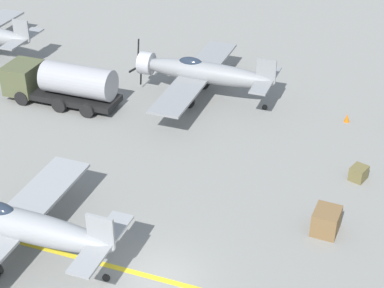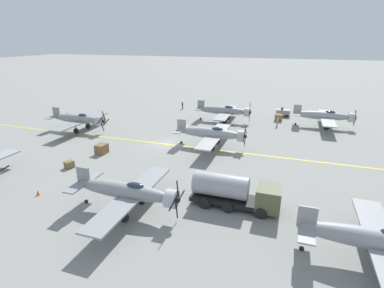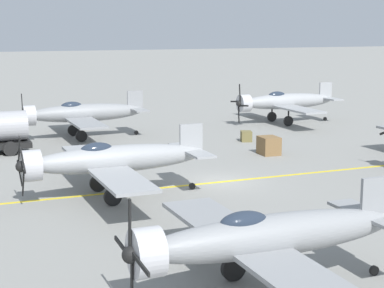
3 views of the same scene
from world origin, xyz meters
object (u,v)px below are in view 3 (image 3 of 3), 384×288
airplane_mid_left (263,238)px  airplane_mid_center (111,160)px  airplane_near_right (284,102)px  traffic_cone (196,127)px  supply_crate_mid_lane (246,136)px  airplane_mid_right (81,113)px  supply_crate_by_tanker (269,146)px

airplane_mid_left → airplane_mid_center: size_ratio=1.00×
airplane_near_right → traffic_cone: 9.19m
airplane_mid_left → supply_crate_mid_lane: 29.12m
airplane_mid_right → airplane_mid_center: airplane_mid_right is taller
airplane_mid_left → airplane_mid_right: 32.33m
airplane_mid_left → airplane_mid_center: 14.00m
airplane_mid_right → airplane_near_right: bearing=-89.2°
airplane_mid_right → supply_crate_mid_lane: size_ratio=12.44×
airplane_mid_right → supply_crate_mid_lane: 13.23m
airplane_near_right → airplane_mid_right: bearing=83.9°
airplane_mid_left → supply_crate_by_tanker: (20.92, -11.84, -1.38)m
airplane_near_right → airplane_mid_center: size_ratio=1.00×
airplane_near_right → traffic_cone: size_ratio=21.82×
airplane_near_right → supply_crate_mid_lane: bearing=124.9°
airplane_mid_left → supply_crate_by_tanker: size_ratio=7.96×
airplane_mid_left → supply_crate_mid_lane: airplane_mid_left is taller
airplane_mid_left → airplane_near_right: (33.16, -20.14, 0.00)m
supply_crate_mid_lane → traffic_cone: (6.41, 1.60, -0.13)m
traffic_cone → airplane_near_right: bearing=-86.1°
airplane_mid_center → traffic_cone: bearing=-48.1°
supply_crate_mid_lane → traffic_cone: size_ratio=1.75×
traffic_cone → airplane_mid_right: bearing=91.4°
airplane_mid_center → supply_crate_mid_lane: (12.21, -14.13, -1.61)m
airplane_near_right → airplane_mid_right: 19.00m
airplane_mid_right → traffic_cone: airplane_mid_right is taller
airplane_mid_center → supply_crate_by_tanker: airplane_mid_center is taller
airplane_mid_right → airplane_mid_center: bearing=170.4°
airplane_near_right → supply_crate_mid_lane: (-7.02, 7.39, -1.61)m
airplane_mid_center → airplane_near_right: bearing=-62.4°
supply_crate_by_tanker → supply_crate_mid_lane: (5.21, -0.90, -0.23)m
supply_crate_by_tanker → traffic_cone: bearing=3.5°
airplane_mid_center → traffic_cone: airplane_mid_center is taller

